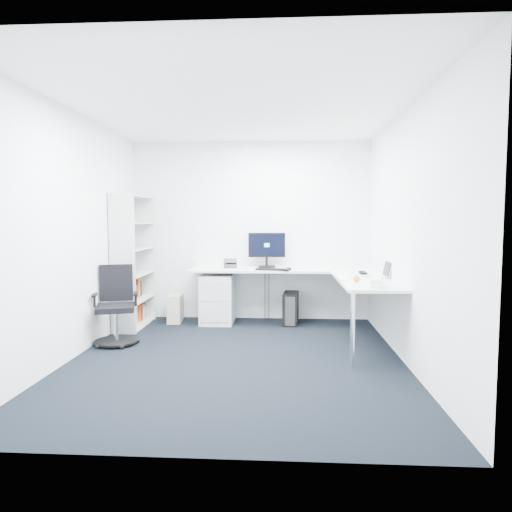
# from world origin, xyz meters

# --- Properties ---
(ground) EXTENTS (4.20, 4.20, 0.00)m
(ground) POSITION_xyz_m (0.00, 0.00, 0.00)
(ground) COLOR black
(ceiling) EXTENTS (4.20, 4.20, 0.00)m
(ceiling) POSITION_xyz_m (0.00, 0.00, 2.70)
(ceiling) COLOR white
(wall_back) EXTENTS (3.60, 0.02, 2.70)m
(wall_back) POSITION_xyz_m (0.00, 2.10, 1.35)
(wall_back) COLOR white
(wall_back) RESTS_ON ground
(wall_front) EXTENTS (3.60, 0.02, 2.70)m
(wall_front) POSITION_xyz_m (0.00, -2.10, 1.35)
(wall_front) COLOR white
(wall_front) RESTS_ON ground
(wall_left) EXTENTS (0.02, 4.20, 2.70)m
(wall_left) POSITION_xyz_m (-1.80, 0.00, 1.35)
(wall_left) COLOR white
(wall_left) RESTS_ON ground
(wall_right) EXTENTS (0.02, 4.20, 2.70)m
(wall_right) POSITION_xyz_m (1.80, 0.00, 1.35)
(wall_right) COLOR white
(wall_right) RESTS_ON ground
(l_desk) EXTENTS (2.79, 1.56, 0.81)m
(l_desk) POSITION_xyz_m (0.55, 1.40, 0.41)
(l_desk) COLOR silver
(l_desk) RESTS_ON ground
(drawer_pedestal) EXTENTS (0.47, 0.59, 0.72)m
(drawer_pedestal) POSITION_xyz_m (-0.46, 1.75, 0.36)
(drawer_pedestal) COLOR silver
(drawer_pedestal) RESTS_ON ground
(bookshelf) EXTENTS (0.36, 0.93, 1.87)m
(bookshelf) POSITION_xyz_m (-1.62, 1.45, 0.93)
(bookshelf) COLOR silver
(bookshelf) RESTS_ON ground
(task_chair) EXTENTS (0.67, 0.67, 0.96)m
(task_chair) POSITION_xyz_m (-1.53, 0.49, 0.48)
(task_chair) COLOR black
(task_chair) RESTS_ON ground
(black_pc_tower) EXTENTS (0.25, 0.49, 0.46)m
(black_pc_tower) POSITION_xyz_m (0.62, 1.74, 0.23)
(black_pc_tower) COLOR black
(black_pc_tower) RESTS_ON ground
(beige_pc_tower) EXTENTS (0.22, 0.44, 0.41)m
(beige_pc_tower) POSITION_xyz_m (-1.10, 1.78, 0.20)
(beige_pc_tower) COLOR #BAB29E
(beige_pc_tower) RESTS_ON ground
(power_strip) EXTENTS (0.37, 0.14, 0.04)m
(power_strip) POSITION_xyz_m (0.84, 2.13, 0.02)
(power_strip) COLOR white
(power_strip) RESTS_ON ground
(monitor) EXTENTS (0.57, 0.22, 0.53)m
(monitor) POSITION_xyz_m (0.26, 1.92, 1.08)
(monitor) COLOR black
(monitor) RESTS_ON l_desk
(black_keyboard) EXTENTS (0.50, 0.26, 0.02)m
(black_keyboard) POSITION_xyz_m (0.36, 1.51, 0.83)
(black_keyboard) COLOR black
(black_keyboard) RESTS_ON l_desk
(mouse) EXTENTS (0.06, 0.10, 0.03)m
(mouse) POSITION_xyz_m (0.59, 1.56, 0.83)
(mouse) COLOR black
(mouse) RESTS_ON l_desk
(desk_phone) EXTENTS (0.22, 0.22, 0.13)m
(desk_phone) POSITION_xyz_m (-0.28, 1.81, 0.88)
(desk_phone) COLOR #2C2C2E
(desk_phone) RESTS_ON l_desk
(laptop) EXTENTS (0.31, 0.31, 0.21)m
(laptop) POSITION_xyz_m (1.60, 0.77, 0.92)
(laptop) COLOR silver
(laptop) RESTS_ON l_desk
(white_keyboard) EXTENTS (0.14, 0.47, 0.02)m
(white_keyboard) POSITION_xyz_m (1.22, 0.67, 0.82)
(white_keyboard) COLOR white
(white_keyboard) RESTS_ON l_desk
(headphones) EXTENTS (0.13, 0.21, 0.06)m
(headphones) POSITION_xyz_m (1.55, 1.13, 0.84)
(headphones) COLOR black
(headphones) RESTS_ON l_desk
(orange_fruit) EXTENTS (0.08, 0.08, 0.08)m
(orange_fruit) POSITION_xyz_m (1.34, 0.35, 0.85)
(orange_fruit) COLOR orange
(orange_fruit) RESTS_ON l_desk
(tissue_box) EXTENTS (0.17, 0.27, 0.09)m
(tissue_box) POSITION_xyz_m (1.49, -0.03, 0.86)
(tissue_box) COLOR white
(tissue_box) RESTS_ON l_desk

